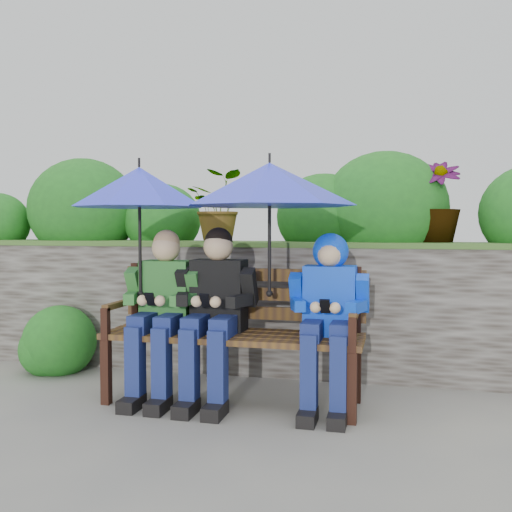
% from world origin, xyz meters
% --- Properties ---
extents(ground, '(60.00, 60.00, 0.00)m').
position_xyz_m(ground, '(0.00, 0.00, 0.00)').
color(ground, slate).
rests_on(ground, ground).
extents(garden_backdrop, '(8.00, 2.88, 1.79)m').
position_xyz_m(garden_backdrop, '(-0.01, 1.61, 0.59)').
color(garden_backdrop, '#3D3630').
rests_on(garden_backdrop, ground).
extents(park_bench, '(1.68, 0.49, 0.89)m').
position_xyz_m(park_bench, '(-0.11, -0.02, 0.50)').
color(park_bench, black).
rests_on(park_bench, ground).
extents(boy_left, '(0.51, 0.59, 1.13)m').
position_xyz_m(boy_left, '(-0.60, -0.10, 0.63)').
color(boy_left, '#30802B').
rests_on(boy_left, ground).
extents(boy_middle, '(0.52, 0.60, 1.14)m').
position_xyz_m(boy_middle, '(-0.23, -0.10, 0.63)').
color(boy_middle, black).
rests_on(boy_middle, ground).
extents(boy_right, '(0.49, 0.60, 1.11)m').
position_xyz_m(boy_right, '(0.51, -0.09, 0.66)').
color(boy_right, '#0014D6').
rests_on(boy_right, ground).
extents(umbrella_left, '(0.89, 0.89, 0.93)m').
position_xyz_m(umbrella_left, '(-0.74, -0.11, 1.41)').
color(umbrella_left, '#2935F0').
rests_on(umbrella_left, ground).
extents(umbrella_right, '(1.11, 1.11, 0.92)m').
position_xyz_m(umbrella_right, '(0.12, -0.04, 1.42)').
color(umbrella_right, '#2935F0').
rests_on(umbrella_right, ground).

